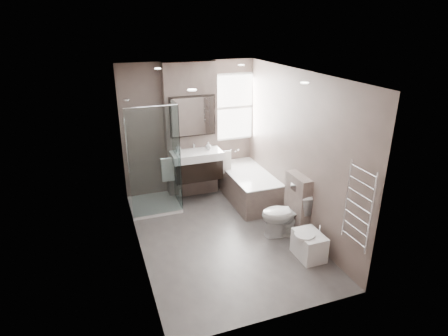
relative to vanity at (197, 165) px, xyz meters
name	(u,v)px	position (x,y,z in m)	size (l,w,h in m)	color
room	(222,162)	(0.00, -1.43, 0.56)	(2.70, 3.90, 2.70)	#4E4947
vanity_pier	(191,131)	(0.00, 0.35, 0.56)	(1.00, 0.25, 2.60)	#675851
vanity	(197,165)	(0.00, 0.00, 0.00)	(0.95, 0.47, 0.66)	black
mirror_cabinet	(193,116)	(0.00, 0.19, 0.89)	(0.86, 0.08, 0.76)	black
towel_left	(168,170)	(-0.56, -0.02, -0.02)	(0.24, 0.06, 0.44)	silver
towel_right	(225,162)	(0.56, -0.02, -0.02)	(0.24, 0.06, 0.44)	silver
shower_enclosure	(159,184)	(-0.75, -0.08, -0.25)	(0.90, 0.90, 2.00)	white
bathtub	(248,185)	(0.92, -0.33, -0.43)	(0.75, 1.60, 0.57)	#675851
window	(233,107)	(0.90, 0.45, 0.93)	(0.98, 0.06, 1.33)	white
toilet	(285,214)	(0.97, -1.71, -0.36)	(0.42, 0.74, 0.76)	white
cistern_box	(297,204)	(1.21, -1.68, -0.24)	(0.19, 0.55, 1.00)	#675851
bidet	(309,245)	(1.01, -2.39, -0.53)	(0.42, 0.49, 0.51)	white
towel_radiator	(359,206)	(1.25, -3.03, 0.38)	(0.03, 0.49, 1.10)	silver
soap_bottle_a	(179,149)	(-0.33, 0.04, 0.34)	(0.07, 0.08, 0.17)	white
soap_bottle_b	(208,146)	(0.24, 0.03, 0.34)	(0.12, 0.12, 0.15)	white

